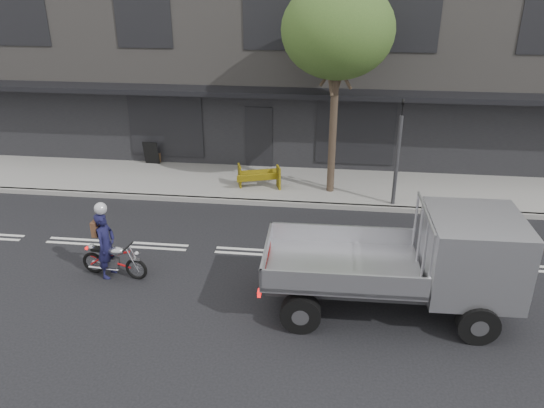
{
  "coord_description": "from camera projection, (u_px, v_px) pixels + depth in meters",
  "views": [
    {
      "loc": [
        2.21,
        -12.33,
        7.05
      ],
      "look_at": [
        0.68,
        0.5,
        1.22
      ],
      "focal_mm": 35.0,
      "sensor_mm": 36.0,
      "label": 1
    }
  ],
  "objects": [
    {
      "name": "motorcycle",
      "position": [
        114.0,
        259.0,
        13.01
      ],
      "size": [
        1.76,
        0.51,
        0.91
      ],
      "rotation": [
        0.0,
        0.0,
        -0.14
      ],
      "color": "black",
      "rests_on": "ground"
    },
    {
      "name": "ground",
      "position": [
        245.0,
        252.0,
        14.3
      ],
      "size": [
        80.0,
        80.0,
        0.0
      ],
      "primitive_type": "plane",
      "color": "black",
      "rests_on": "ground"
    },
    {
      "name": "street_tree",
      "position": [
        338.0,
        31.0,
        15.69
      ],
      "size": [
        3.4,
        3.4,
        6.74
      ],
      "color": "#382B21",
      "rests_on": "ground"
    },
    {
      "name": "building_main",
      "position": [
        286.0,
        43.0,
        22.88
      ],
      "size": [
        26.0,
        10.0,
        8.0
      ],
      "primitive_type": "cube",
      "color": "slate",
      "rests_on": "ground"
    },
    {
      "name": "kerb",
      "position": [
        261.0,
        203.0,
        17.07
      ],
      "size": [
        32.0,
        0.2,
        0.15
      ],
      "primitive_type": "cube",
      "color": "gray",
      "rests_on": "ground"
    },
    {
      "name": "rider",
      "position": [
        106.0,
        245.0,
        12.87
      ],
      "size": [
        0.49,
        0.67,
        1.69
      ],
      "primitive_type": "imported",
      "rotation": [
        0.0,
        0.0,
        1.43
      ],
      "color": "#151439",
      "rests_on": "ground"
    },
    {
      "name": "traffic_light_pole",
      "position": [
        397.0,
        159.0,
        16.2
      ],
      "size": [
        0.12,
        0.12,
        3.5
      ],
      "color": "#2D2D30",
      "rests_on": "ground"
    },
    {
      "name": "flatbed_ute",
      "position": [
        447.0,
        257.0,
        11.23
      ],
      "size": [
        5.37,
        2.31,
        2.47
      ],
      "rotation": [
        0.0,
        0.0,
        0.02
      ],
      "color": "black",
      "rests_on": "ground"
    },
    {
      "name": "sidewalk",
      "position": [
        267.0,
        184.0,
        18.52
      ],
      "size": [
        32.0,
        3.2,
        0.15
      ],
      "primitive_type": "cube",
      "color": "gray",
      "rests_on": "ground"
    },
    {
      "name": "sandwich_board",
      "position": [
        151.0,
        153.0,
        19.98
      ],
      "size": [
        0.58,
        0.4,
        0.89
      ],
      "primitive_type": null,
      "rotation": [
        0.0,
        0.0,
        -0.04
      ],
      "color": "black",
      "rests_on": "sidewalk"
    },
    {
      "name": "construction_barrier",
      "position": [
        258.0,
        178.0,
        17.73
      ],
      "size": [
        1.53,
        0.99,
        0.8
      ],
      "primitive_type": null,
      "rotation": [
        0.0,
        0.0,
        0.32
      ],
      "color": "#D9B50B",
      "rests_on": "sidewalk"
    }
  ]
}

